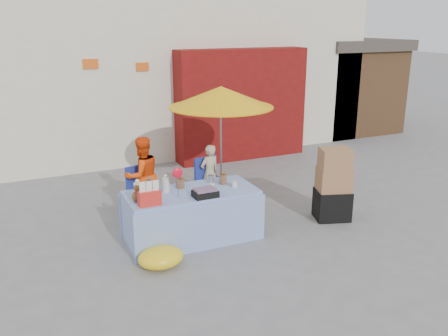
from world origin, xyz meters
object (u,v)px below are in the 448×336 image
vendor_beige (210,173)px  umbrella (221,97)px  market_table (191,214)px  chair_left (146,201)px  box_stack (333,187)px  vendor_orange (142,175)px  chair_right (212,190)px

vendor_beige → umbrella: (0.30, 0.15, 1.35)m
market_table → umbrella: (1.17, 1.48, 1.50)m
chair_left → box_stack: 3.18m
vendor_orange → box_stack: (2.79, -1.61, -0.11)m
market_table → chair_left: market_table is taller
box_stack → chair_left: bearing=152.2°
vendor_orange → umbrella: size_ratio=0.65×
vendor_orange → vendor_beige: vendor_orange is taller
chair_right → box_stack: box_stack is taller
market_table → chair_left: bearing=108.7°
market_table → box_stack: size_ratio=1.64×
chair_left → box_stack: size_ratio=0.69×
umbrella → chair_left: bearing=-169.6°
market_table → box_stack: bearing=-5.6°
market_table → chair_left: (-0.38, 1.19, -0.14)m
vendor_orange → umbrella: 1.98m
vendor_orange → box_stack: vendor_orange is taller
umbrella → box_stack: umbrella is taller
vendor_orange → vendor_beige: 1.26m
chair_left → umbrella: size_ratio=0.41×
market_table → box_stack: box_stack is taller
market_table → vendor_orange: vendor_orange is taller
market_table → chair_right: 1.48m
chair_right → market_table: bearing=-140.1°
market_table → vendor_beige: size_ratio=1.87×
market_table → umbrella: bearing=52.6°
chair_left → umbrella: umbrella is taller
chair_right → umbrella: size_ratio=0.41×
chair_right → box_stack: bearing=-57.7°
vendor_orange → umbrella: umbrella is taller
chair_right → vendor_orange: vendor_orange is taller
chair_left → market_table: bearing=-86.4°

